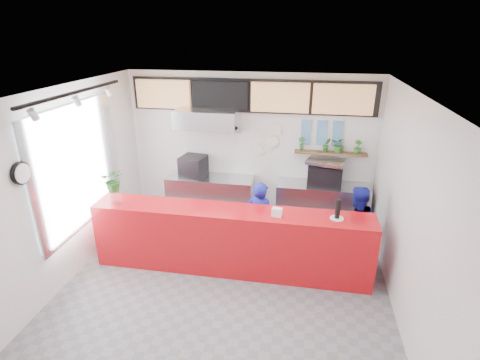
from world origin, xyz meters
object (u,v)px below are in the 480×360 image
Objects in this scene: service_counter at (231,240)px; staff_center at (260,220)px; pepper_mill at (338,209)px; panini_oven at (193,166)px; staff_right at (355,226)px; espresso_machine at (324,175)px.

staff_center is (0.42, 0.47, 0.16)m from service_counter.
service_counter is 14.74× the size of pepper_mill.
service_counter is at bearing -47.55° from panini_oven.
service_counter is 3.18× the size of staff_center.
staff_right is 4.66× the size of pepper_mill.
staff_center is at bearing 158.63° from pepper_mill.
staff_right is at bearing -12.07° from panini_oven.
staff_right is at bearing 14.84° from service_counter.
panini_oven reaches higher than service_counter.
panini_oven is 2.09m from staff_center.
pepper_mill is (1.22, -0.48, 0.56)m from staff_center.
service_counter is at bearing 179.88° from pepper_mill.
panini_oven is at bearing -178.18° from espresso_machine.
staff_center reaches higher than panini_oven.
pepper_mill is (-0.36, -0.53, 0.56)m from staff_right.
pepper_mill is (2.79, -1.80, 0.15)m from panini_oven.
espresso_machine is 1.82m from pepper_mill.
panini_oven is at bearing -47.95° from staff_right.
service_counter is 3.16× the size of staff_right.
panini_oven reaches higher than espresso_machine.
staff_right reaches higher than panini_oven.
staff_center is 1.43m from pepper_mill.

